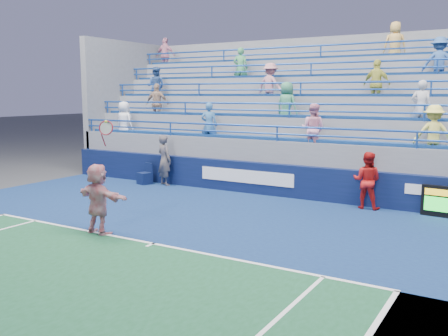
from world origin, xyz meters
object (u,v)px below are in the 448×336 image
Objects in this scene: serve_speed_board at (446,202)px; tennis_player at (98,199)px; judge_chair at (145,178)px; line_judge at (164,160)px; ball_girl at (367,181)px.

tennis_player is (-7.17, -6.12, 0.43)m from serve_speed_board.
serve_speed_board reaches higher than judge_chair.
ball_girl is at bearing -159.42° from line_judge.
line_judge reaches higher than judge_chair.
judge_chair is 6.86m from tennis_player.
line_judge is at bearing -179.98° from serve_speed_board.
line_judge is 1.11× the size of ball_girl.
judge_chair is at bearing 120.25° from tennis_player.
judge_chair is (-10.61, -0.22, -0.19)m from serve_speed_board.
tennis_player is at bearing 49.04° from ball_girl.
tennis_player is at bearing -59.75° from judge_chair.
line_judge is (-9.83, -0.00, 0.51)m from serve_speed_board.
serve_speed_board is at bearing 177.71° from ball_girl.
tennis_player is 1.63× the size of ball_girl.
serve_speed_board is 2.25m from ball_girl.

